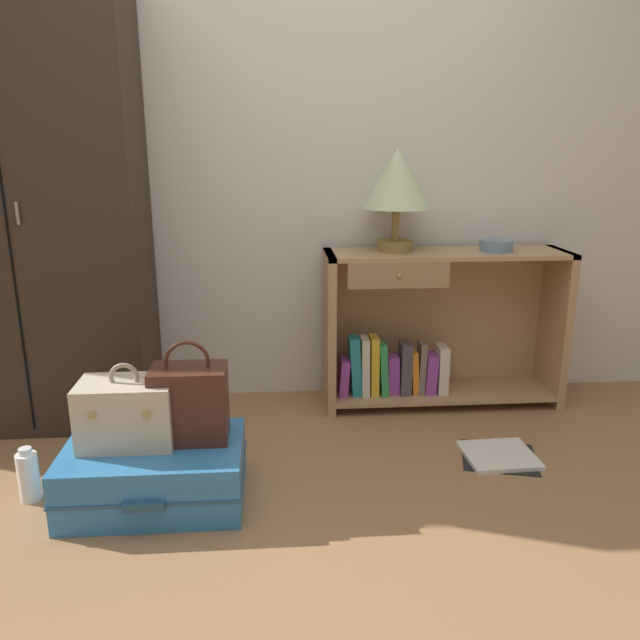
{
  "coord_description": "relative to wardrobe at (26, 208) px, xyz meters",
  "views": [
    {
      "loc": [
        -0.06,
        -1.67,
        1.28
      ],
      "look_at": [
        0.13,
        0.89,
        0.55
      ],
      "focal_mm": 35.15,
      "sensor_mm": 36.0,
      "label": 1
    }
  ],
  "objects": [
    {
      "name": "wardrobe",
      "position": [
        0.0,
        0.0,
        0.0
      ],
      "size": [
        1.0,
        0.47,
        2.01
      ],
      "color": "#33261E",
      "rests_on": "ground_plane"
    },
    {
      "name": "train_case",
      "position": [
        0.54,
        -0.75,
        -0.66
      ],
      "size": [
        0.33,
        0.22,
        0.31
      ],
      "color": "beige",
      "rests_on": "suitcase_large"
    },
    {
      "name": "bowl",
      "position": [
        2.15,
        0.05,
        -0.2
      ],
      "size": [
        0.16,
        0.16,
        0.05
      ],
      "primitive_type": "cylinder",
      "color": "slate",
      "rests_on": "bookshelf"
    },
    {
      "name": "bookshelf",
      "position": [
        1.85,
        0.07,
        -0.64
      ],
      "size": [
        1.18,
        0.34,
        0.78
      ],
      "color": "tan",
      "rests_on": "ground_plane"
    },
    {
      "name": "handbag",
      "position": [
        0.76,
        -0.73,
        -0.64
      ],
      "size": [
        0.27,
        0.18,
        0.38
      ],
      "color": "#472319",
      "rests_on": "suitcase_large"
    },
    {
      "name": "bottle",
      "position": [
        0.16,
        -0.73,
        -0.91
      ],
      "size": [
        0.08,
        0.08,
        0.21
      ],
      "color": "white",
      "rests_on": "ground_plane"
    },
    {
      "name": "table_lamp",
      "position": [
        1.66,
        0.09,
        0.1
      ],
      "size": [
        0.33,
        0.33,
        0.48
      ],
      "color": "olive",
      "rests_on": "bookshelf"
    },
    {
      "name": "suitcase_large",
      "position": [
        0.63,
        -0.77,
        -0.89
      ],
      "size": [
        0.65,
        0.46,
        0.22
      ],
      "color": "teal",
      "rests_on": "ground_plane"
    },
    {
      "name": "open_book_on_floor",
      "position": [
        2.01,
        -0.56,
        -1.0
      ],
      "size": [
        0.36,
        0.35,
        0.02
      ],
      "color": "white",
      "rests_on": "ground_plane"
    },
    {
      "name": "ground_plane",
      "position": [
        1.14,
        -1.2,
        -1.0
      ],
      "size": [
        9.0,
        9.0,
        0.0
      ],
      "primitive_type": "plane",
      "color": "#9E7047"
    },
    {
      "name": "back_wall",
      "position": [
        1.14,
        0.3,
        0.3
      ],
      "size": [
        6.4,
        0.1,
        2.6
      ],
      "primitive_type": "cube",
      "color": "silver",
      "rests_on": "ground_plane"
    }
  ]
}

